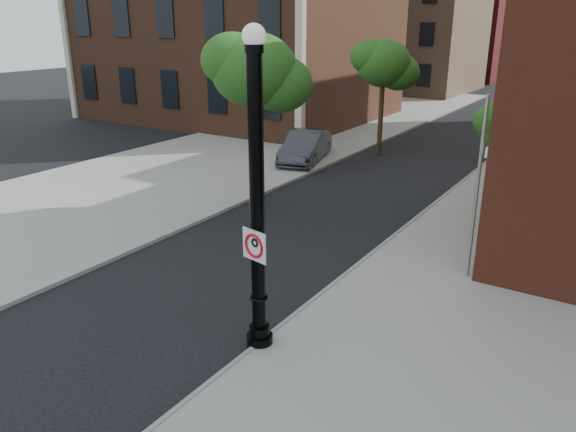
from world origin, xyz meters
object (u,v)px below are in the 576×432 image
Objects in this scene: traffic_signal_left at (259,126)px; traffic_signal_right at (514,136)px; no_parking_sign at (254,245)px; lamppost at (257,213)px; parked_car at (305,147)px.

traffic_signal_right reaches higher than traffic_signal_left.
no_parking_sign is 0.15× the size of traffic_signal_left.
lamppost is 16.13m from parked_car.
lamppost is 1.54× the size of traffic_signal_left.
traffic_signal_right is at bearing 85.22° from no_parking_sign.
no_parking_sign is 0.14× the size of parked_car.
no_parking_sign is (0.03, -0.16, -0.61)m from lamppost.
no_parking_sign is at bearing -60.93° from traffic_signal_left.
parked_car is 1.07× the size of traffic_signal_left.
parked_car is 11.44m from traffic_signal_right.
lamppost reaches higher than traffic_signal_left.
traffic_signal_left is (-5.78, 8.16, -0.16)m from lamppost.
lamppost is at bearing -93.71° from traffic_signal_right.
no_parking_sign is 16.22m from parked_car.
traffic_signal_right is (2.70, 9.61, 0.79)m from no_parking_sign.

